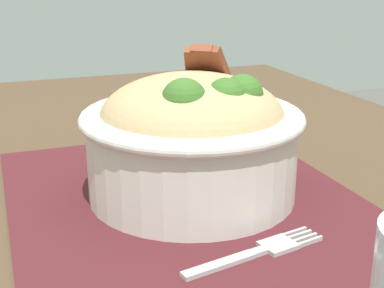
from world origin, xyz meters
The scene contains 4 objects.
table centered at (0.00, 0.00, 0.65)m, with size 1.30×0.87×0.72m.
placemat centered at (-0.01, 0.03, 0.72)m, with size 0.41×0.31×0.00m, color #47191E.
bowl centered at (-0.03, 0.04, 0.78)m, with size 0.21×0.21×0.14m.
fork centered at (0.09, 0.05, 0.73)m, with size 0.04×0.12×0.00m.
Camera 1 is at (0.41, -0.13, 0.93)m, focal length 51.00 mm.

